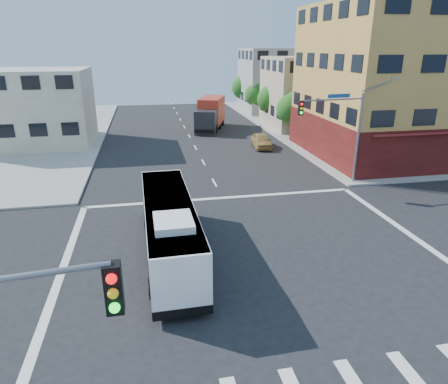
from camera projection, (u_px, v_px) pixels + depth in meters
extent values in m
plane|color=black|center=(259.00, 265.00, 19.82)|extent=(120.00, 120.00, 0.00)
cube|color=gray|center=(424.00, 120.00, 58.37)|extent=(50.00, 50.00, 0.15)
cube|color=#C79247|center=(410.00, 82.00, 38.08)|extent=(18.00, 15.00, 14.00)
cube|color=#5C1915|center=(402.00, 134.00, 39.80)|extent=(18.09, 15.08, 4.00)
cube|color=tan|center=(314.00, 93.00, 52.69)|extent=(12.00, 10.00, 9.00)
cube|color=#A3A39E|center=(280.00, 80.00, 65.43)|extent=(12.00, 10.00, 10.00)
cube|color=beige|center=(32.00, 108.00, 43.04)|extent=(12.00, 10.00, 8.00)
cylinder|color=slate|center=(358.00, 140.00, 30.52)|extent=(0.18, 0.18, 7.00)
cylinder|color=slate|center=(333.00, 100.00, 28.78)|extent=(5.01, 0.62, 0.12)
cube|color=black|center=(301.00, 108.00, 28.27)|extent=(0.32, 0.30, 1.00)
sphere|color=#FF0C0C|center=(302.00, 104.00, 28.01)|extent=(0.20, 0.20, 0.20)
sphere|color=yellow|center=(302.00, 108.00, 28.11)|extent=(0.20, 0.20, 0.20)
sphere|color=#19FF33|center=(301.00, 113.00, 28.22)|extent=(0.20, 0.20, 0.20)
cube|color=#14498A|center=(339.00, 96.00, 28.83)|extent=(1.80, 0.22, 0.28)
cube|color=gray|center=(394.00, 78.00, 29.66)|extent=(0.50, 0.22, 0.14)
cube|color=black|center=(114.00, 288.00, 7.19)|extent=(0.32, 0.30, 1.00)
sphere|color=#FF0C0C|center=(111.00, 279.00, 6.93)|extent=(0.20, 0.20, 0.20)
sphere|color=yellow|center=(113.00, 293.00, 7.03)|extent=(0.20, 0.20, 0.20)
sphere|color=#19FF33|center=(115.00, 308.00, 7.13)|extent=(0.20, 0.20, 0.20)
cylinder|color=#3C2515|center=(291.00, 129.00, 47.43)|extent=(0.28, 0.28, 1.92)
sphere|color=#1A5518|center=(292.00, 109.00, 46.61)|extent=(3.60, 3.60, 3.60)
sphere|color=#1A5518|center=(296.00, 101.00, 46.10)|extent=(2.52, 2.52, 2.52)
cylinder|color=#3C2515|center=(270.00, 118.00, 54.80)|extent=(0.28, 0.28, 1.99)
sphere|color=#1A5518|center=(271.00, 99.00, 53.93)|extent=(3.80, 3.80, 3.80)
sphere|color=#1A5518|center=(275.00, 92.00, 53.40)|extent=(2.66, 2.66, 2.66)
cylinder|color=#3C2515|center=(255.00, 110.00, 62.19)|extent=(0.28, 0.28, 1.89)
sphere|color=#1A5518|center=(256.00, 95.00, 61.40)|extent=(3.40, 3.40, 3.40)
sphere|color=#1A5518|center=(259.00, 89.00, 60.91)|extent=(2.38, 2.38, 2.38)
cylinder|color=#3C2515|center=(243.00, 103.00, 69.54)|extent=(0.28, 0.28, 2.03)
sphere|color=#1A5518|center=(243.00, 87.00, 68.65)|extent=(4.00, 4.00, 4.00)
sphere|color=#1A5518|center=(246.00, 81.00, 68.10)|extent=(2.80, 2.80, 2.80)
cube|color=black|center=(171.00, 247.00, 20.50)|extent=(2.59, 11.16, 0.42)
cube|color=white|center=(170.00, 227.00, 20.11)|extent=(2.57, 11.14, 2.64)
cube|color=black|center=(169.00, 224.00, 20.06)|extent=(2.62, 10.81, 1.16)
cube|color=black|center=(162.00, 190.00, 25.13)|extent=(2.17, 0.10, 1.25)
cube|color=#E5590C|center=(161.00, 176.00, 24.84)|extent=(1.77, 0.08, 0.26)
cube|color=white|center=(168.00, 204.00, 19.68)|extent=(2.52, 10.92, 0.11)
cube|color=white|center=(173.00, 222.00, 17.06)|extent=(1.69, 2.07, 0.33)
cube|color=#0E6D46|center=(147.00, 245.00, 19.68)|extent=(0.12, 5.09, 0.26)
cube|color=#0E6D46|center=(195.00, 241.00, 20.15)|extent=(0.12, 5.09, 0.26)
cylinder|color=black|center=(147.00, 222.00, 23.55)|extent=(0.30, 0.97, 0.96)
cylinder|color=#99999E|center=(144.00, 222.00, 23.53)|extent=(0.05, 0.48, 0.48)
cylinder|color=black|center=(184.00, 218.00, 23.99)|extent=(0.30, 0.97, 0.96)
cylinder|color=#99999E|center=(186.00, 218.00, 24.02)|extent=(0.05, 0.48, 0.48)
cylinder|color=black|center=(152.00, 288.00, 17.03)|extent=(0.30, 0.97, 0.96)
cylinder|color=#99999E|center=(149.00, 289.00, 17.00)|extent=(0.05, 0.48, 0.48)
cylinder|color=black|center=(203.00, 282.00, 17.47)|extent=(0.30, 0.97, 0.96)
cylinder|color=#99999E|center=(206.00, 282.00, 17.49)|extent=(0.05, 0.48, 0.48)
cube|color=#232227|center=(206.00, 122.00, 49.06)|extent=(3.20, 3.13, 2.88)
cube|color=black|center=(204.00, 120.00, 47.93)|extent=(2.22, 0.84, 1.11)
cube|color=red|center=(212.00, 110.00, 52.67)|extent=(4.53, 6.72, 3.32)
cube|color=black|center=(210.00, 125.00, 52.02)|extent=(5.18, 9.16, 0.33)
cylinder|color=black|center=(197.00, 129.00, 49.72)|extent=(0.65, 1.15, 1.11)
cylinder|color=black|center=(216.00, 129.00, 49.42)|extent=(0.65, 1.15, 1.11)
cylinder|color=black|center=(202.00, 124.00, 52.71)|extent=(0.65, 1.15, 1.11)
cylinder|color=black|center=(220.00, 125.00, 52.40)|extent=(0.65, 1.15, 1.11)
cylinder|color=black|center=(206.00, 121.00, 55.28)|extent=(0.65, 1.15, 1.11)
cylinder|color=black|center=(223.00, 121.00, 54.98)|extent=(0.65, 1.15, 1.11)
imported|color=tan|center=(261.00, 141.00, 42.64)|extent=(2.17, 4.52, 1.49)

